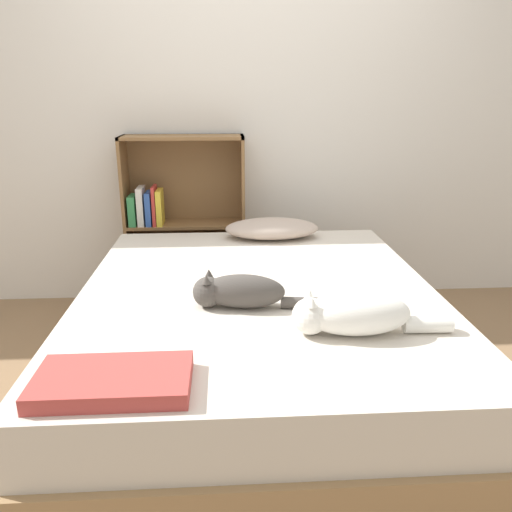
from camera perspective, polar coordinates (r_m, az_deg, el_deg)
ground_plane at (r=2.47m, az=0.21°, el=-15.85°), size 8.00×8.00×0.00m
wall_back at (r=3.37m, az=-1.28°, el=15.94°), size 8.00×0.06×2.50m
bed at (r=2.33m, az=0.22°, el=-10.18°), size 1.59×1.90×0.56m
pillow at (r=2.94m, az=1.83°, el=3.17°), size 0.55×0.28×0.12m
cat_light at (r=1.81m, az=10.90°, el=-6.57°), size 0.58×0.18×0.16m
cat_dark at (r=1.99m, az=-2.17°, el=-4.10°), size 0.50×0.17×0.15m
bookshelf at (r=3.34m, az=-8.51°, el=4.10°), size 0.77×0.26×1.13m
blanket_fold at (r=1.55m, az=-16.02°, el=-13.56°), size 0.45×0.25×0.05m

